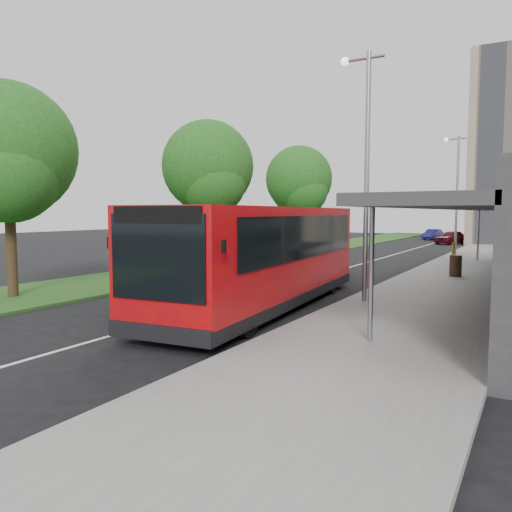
% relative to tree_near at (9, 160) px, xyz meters
% --- Properties ---
extents(ground, '(120.00, 120.00, 0.00)m').
position_rel_tree_near_xyz_m(ground, '(7.01, 2.95, -4.89)').
color(ground, black).
rests_on(ground, ground).
extents(pavement, '(5.00, 80.00, 0.15)m').
position_rel_tree_near_xyz_m(pavement, '(13.01, 22.95, -4.81)').
color(pavement, slate).
rests_on(pavement, ground).
extents(grass_verge, '(5.00, 80.00, 0.10)m').
position_rel_tree_near_xyz_m(grass_verge, '(0.01, 22.95, -4.84)').
color(grass_verge, '#1F4F19').
rests_on(grass_verge, ground).
extents(lane_centre_line, '(0.12, 70.00, 0.01)m').
position_rel_tree_near_xyz_m(lane_centre_line, '(7.01, 17.95, -4.88)').
color(lane_centre_line, silver).
rests_on(lane_centre_line, ground).
extents(kerb_dashes, '(0.12, 56.00, 0.01)m').
position_rel_tree_near_xyz_m(kerb_dashes, '(10.31, 21.95, -4.88)').
color(kerb_dashes, silver).
rests_on(kerb_dashes, ground).
extents(tree_near, '(4.71, 4.71, 7.57)m').
position_rel_tree_near_xyz_m(tree_near, '(0.00, 0.00, 0.00)').
color(tree_near, '#322014').
rests_on(tree_near, ground).
extents(tree_mid, '(5.07, 5.07, 8.14)m').
position_rel_tree_near_xyz_m(tree_mid, '(-0.00, 12.00, 0.37)').
color(tree_mid, '#322014').
rests_on(tree_mid, ground).
extents(tree_far, '(5.05, 5.05, 8.12)m').
position_rel_tree_near_xyz_m(tree_far, '(-0.00, 24.00, 0.36)').
color(tree_far, '#322014').
rests_on(tree_far, ground).
extents(lamp_post_near, '(1.44, 0.28, 8.00)m').
position_rel_tree_near_xyz_m(lamp_post_near, '(11.13, 4.95, -0.17)').
color(lamp_post_near, gray).
rests_on(lamp_post_near, pavement).
extents(lamp_post_far, '(1.44, 0.28, 8.00)m').
position_rel_tree_near_xyz_m(lamp_post_far, '(11.13, 24.95, -0.17)').
color(lamp_post_far, gray).
rests_on(lamp_post_far, pavement).
extents(bus_main, '(3.83, 11.57, 3.22)m').
position_rel_tree_near_xyz_m(bus_main, '(8.56, 2.86, -3.24)').
color(bus_main, '#B50B09').
rests_on(bus_main, ground).
extents(bus_second, '(3.71, 11.32, 3.15)m').
position_rel_tree_near_xyz_m(bus_second, '(5.93, 7.99, -3.27)').
color(bus_second, '#B50B09').
rests_on(bus_second, ground).
extents(litter_bin, '(0.64, 0.64, 0.96)m').
position_rel_tree_near_xyz_m(litter_bin, '(12.89, 13.14, -4.26)').
color(litter_bin, '#362516').
rests_on(litter_bin, pavement).
extents(bollard, '(0.18, 0.18, 1.07)m').
position_rel_tree_near_xyz_m(bollard, '(11.58, 21.52, -4.20)').
color(bollard, '#EBB20C').
rests_on(bollard, pavement).
extents(car_near, '(2.92, 4.23, 1.34)m').
position_rel_tree_near_xyz_m(car_near, '(8.67, 40.30, -4.22)').
color(car_near, '#4E0B18').
rests_on(car_near, ground).
extents(car_far, '(1.78, 3.77, 1.19)m').
position_rel_tree_near_xyz_m(car_far, '(5.69, 47.52, -4.29)').
color(car_far, navy).
rests_on(car_far, ground).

